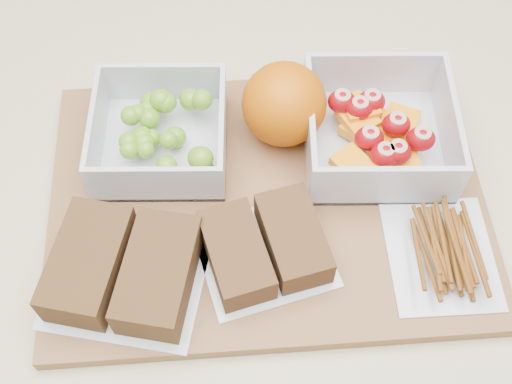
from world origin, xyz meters
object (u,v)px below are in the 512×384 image
grape_container (162,132)px  sandwich_bag_center (265,247)px  sandwich_bag_left (124,269)px  fruit_container (377,132)px  orange (284,104)px  cutting_board (267,201)px  pretzel_bag (444,249)px

grape_container → sandwich_bag_center: grape_container is taller
sandwich_bag_left → sandwich_bag_center: sandwich_bag_left is taller
fruit_container → orange: 0.10m
grape_container → orange: size_ratio=1.53×
cutting_board → orange: size_ratio=4.98×
pretzel_bag → sandwich_bag_left: bearing=-175.7°
cutting_board → pretzel_bag: bearing=-25.9°
sandwich_bag_center → orange: bearing=82.0°
cutting_board → sandwich_bag_left: size_ratio=2.71×
fruit_container → sandwich_bag_center: size_ratio=1.01×
grape_container → pretzel_bag: (0.26, -0.12, -0.01)m
orange → sandwich_bag_left: (-0.14, -0.17, -0.02)m
cutting_board → fruit_container: fruit_container is taller
sandwich_bag_center → pretzel_bag: sandwich_bag_center is taller
fruit_container → sandwich_bag_left: 0.28m
sandwich_bag_left → pretzel_bag: (0.28, 0.02, -0.01)m
fruit_container → cutting_board: bearing=-151.3°
cutting_board → fruit_container: (0.11, 0.06, 0.03)m
orange → pretzel_bag: 0.20m
orange → sandwich_bag_left: bearing=-131.0°
orange → sandwich_bag_center: bearing=-98.0°
grape_container → sandwich_bag_center: (0.10, -0.12, -0.01)m
cutting_board → pretzel_bag: 0.17m
sandwich_bag_left → grape_container: bearing=80.7°
orange → pretzel_bag: (0.14, -0.14, -0.03)m
orange → sandwich_bag_left: 0.22m
cutting_board → orange: 0.10m
sandwich_bag_center → pretzel_bag: size_ratio=1.16×
grape_container → sandwich_bag_left: (-0.02, -0.15, -0.00)m
fruit_container → pretzel_bag: size_ratio=1.17×
orange → pretzel_bag: orange is taller
grape_container → orange: 0.12m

